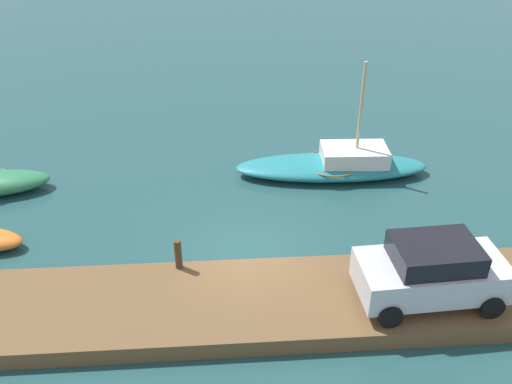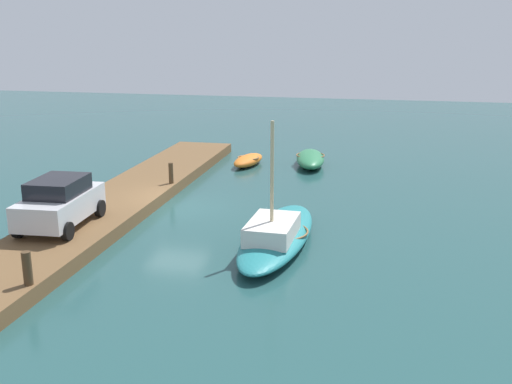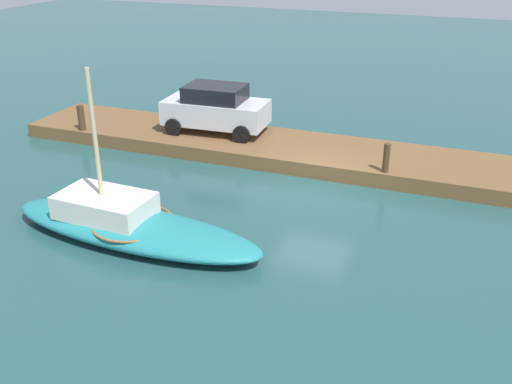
{
  "view_description": "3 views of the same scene",
  "coord_description": "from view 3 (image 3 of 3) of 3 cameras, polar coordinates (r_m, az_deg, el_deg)",
  "views": [
    {
      "loc": [
        -0.69,
        -13.61,
        10.79
      ],
      "look_at": [
        0.47,
        3.07,
        0.54
      ],
      "focal_mm": 38.71,
      "sensor_mm": 36.0,
      "label": 1
    },
    {
      "loc": [
        23.71,
        8.67,
        7.53
      ],
      "look_at": [
        -0.0,
        3.52,
        0.9
      ],
      "focal_mm": 42.81,
      "sensor_mm": 36.0,
      "label": 2
    },
    {
      "loc": [
        -4.5,
        16.75,
        7.7
      ],
      "look_at": [
        1.2,
        2.16,
        0.56
      ],
      "focal_mm": 41.05,
      "sensor_mm": 36.0,
      "label": 3
    }
  ],
  "objects": [
    {
      "name": "sailboat_teal",
      "position": [
        16.02,
        -12.34,
        -3.06
      ],
      "size": [
        7.57,
        2.42,
        4.57
      ],
      "rotation": [
        0.0,
        0.0,
        -0.04
      ],
      "color": "teal",
      "rests_on": "ground_plane"
    },
    {
      "name": "dock_platform",
      "position": [
        20.96,
        7.55,
        3.47
      ],
      "size": [
        24.16,
        3.31,
        0.51
      ],
      "primitive_type": "cube",
      "color": "brown",
      "rests_on": "ground_plane"
    },
    {
      "name": "mooring_post_mid_west",
      "position": [
        23.58,
        -16.66,
        6.95
      ],
      "size": [
        0.26,
        0.26,
        0.98
      ],
      "primitive_type": "cylinder",
      "color": "#47331E",
      "rests_on": "dock_platform"
    },
    {
      "name": "parked_car",
      "position": [
        22.38,
        -3.95,
        8.16
      ],
      "size": [
        3.97,
        2.2,
        1.79
      ],
      "rotation": [
        0.0,
        0.0,
        0.05
      ],
      "color": "silver",
      "rests_on": "dock_platform"
    },
    {
      "name": "ground_plane",
      "position": [
        18.97,
        5.76,
        0.42
      ],
      "size": [
        84.0,
        84.0,
        0.0
      ],
      "primitive_type": "plane",
      "color": "#234C4C"
    },
    {
      "name": "mooring_post_west",
      "position": [
        19.05,
        12.58,
        3.27
      ],
      "size": [
        0.21,
        0.21,
        0.96
      ],
      "primitive_type": "cylinder",
      "color": "#47331E",
      "rests_on": "dock_platform"
    }
  ]
}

